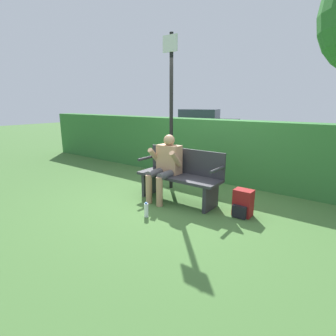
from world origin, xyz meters
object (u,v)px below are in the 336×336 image
(backpack, at_px, (243,204))
(signpost, at_px, (171,106))
(person_seated, at_px, (166,164))
(parked_car, at_px, (199,122))
(park_bench, at_px, (180,175))
(water_bottle, at_px, (146,210))

(backpack, height_order, signpost, signpost)
(signpost, bearing_deg, backpack, -14.71)
(person_seated, distance_m, parked_car, 11.17)
(park_bench, relative_size, backpack, 3.66)
(park_bench, xyz_separation_m, person_seated, (-0.24, -0.12, 0.19))
(person_seated, relative_size, backpack, 2.79)
(park_bench, distance_m, parked_car, 11.18)
(backpack, distance_m, water_bottle, 1.48)
(park_bench, height_order, water_bottle, park_bench)
(backpack, bearing_deg, person_seated, -174.40)
(water_bottle, xyz_separation_m, signpost, (-0.54, 1.37, 1.52))
(signpost, xyz_separation_m, parked_car, (-4.83, 9.33, -0.99))
(signpost, bearing_deg, parked_car, 117.39)
(park_bench, height_order, parked_car, parked_car)
(person_seated, bearing_deg, signpost, 118.32)
(park_bench, bearing_deg, person_seated, -153.19)
(parked_car, bearing_deg, person_seated, -77.07)
(signpost, distance_m, parked_car, 10.55)
(backpack, xyz_separation_m, signpost, (-1.70, 0.45, 1.44))
(person_seated, relative_size, signpost, 0.40)
(park_bench, relative_size, signpost, 0.52)
(water_bottle, relative_size, signpost, 0.08)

